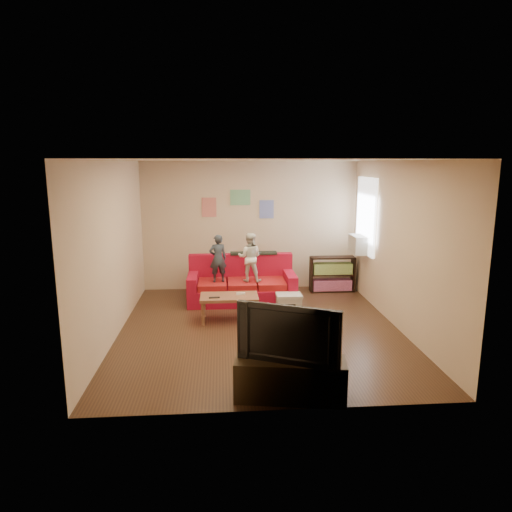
{
  "coord_description": "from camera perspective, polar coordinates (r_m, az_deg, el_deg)",
  "views": [
    {
      "loc": [
        -0.6,
        -7.02,
        2.66
      ],
      "look_at": [
        0.0,
        0.8,
        1.05
      ],
      "focal_mm": 32.0,
      "sensor_mm": 36.0,
      "label": 1
    }
  ],
  "objects": [
    {
      "name": "tv_stand",
      "position": [
        5.41,
        4.28,
        -15.09
      ],
      "size": [
        1.31,
        0.61,
        0.47
      ],
      "primitive_type": "cube",
      "rotation": [
        0.0,
        0.0,
        -0.16
      ],
      "color": "#322616",
      "rests_on": "ground"
    },
    {
      "name": "window",
      "position": [
        9.18,
        13.59,
        4.89
      ],
      "size": [
        0.04,
        1.08,
        1.48
      ],
      "primitive_type": "cube",
      "color": "white",
      "rests_on": "room_shell"
    },
    {
      "name": "television",
      "position": [
        5.18,
        4.38,
        -9.39
      ],
      "size": [
        1.14,
        0.62,
        0.68
      ],
      "primitive_type": "imported",
      "rotation": [
        0.0,
        0.0,
        -0.42
      ],
      "color": "black",
      "rests_on": "tv_stand"
    },
    {
      "name": "artwork_center",
      "position": [
        9.54,
        -1.98,
        7.33
      ],
      "size": [
        0.42,
        0.01,
        0.32
      ],
      "primitive_type": "cube",
      "color": "#72B27F",
      "rests_on": "room_shell"
    },
    {
      "name": "ac_unit",
      "position": [
        9.22,
        12.72,
        1.44
      ],
      "size": [
        0.28,
        0.55,
        0.35
      ],
      "primitive_type": "cube",
      "color": "#B7B2A3",
      "rests_on": "window"
    },
    {
      "name": "remote",
      "position": [
        7.68,
        -5.24,
        -5.18
      ],
      "size": [
        0.18,
        0.06,
        0.02
      ],
      "primitive_type": "cube",
      "rotation": [
        0.0,
        0.0,
        0.1
      ],
      "color": "black",
      "rests_on": "coffee_table"
    },
    {
      "name": "tissue",
      "position": [
        8.46,
        3.72,
        -6.37
      ],
      "size": [
        0.12,
        0.12,
        0.11
      ],
      "primitive_type": "sphere",
      "rotation": [
        0.0,
        0.0,
        -0.14
      ],
      "color": "silver",
      "rests_on": "ground"
    },
    {
      "name": "artwork_left",
      "position": [
        9.56,
        -5.89,
        6.07
      ],
      "size": [
        0.3,
        0.01,
        0.4
      ],
      "primitive_type": "cube",
      "color": "#D87266",
      "rests_on": "room_shell"
    },
    {
      "name": "child_b",
      "position": [
        8.63,
        -0.8,
        -0.16
      ],
      "size": [
        0.51,
        0.43,
        0.94
      ],
      "primitive_type": "imported",
      "rotation": [
        0.0,
        0.0,
        2.96
      ],
      "color": "silver",
      "rests_on": "sofa"
    },
    {
      "name": "bookshelf",
      "position": [
        9.7,
        9.48,
        -2.46
      ],
      "size": [
        0.92,
        0.28,
        0.74
      ],
      "color": "black",
      "rests_on": "ground"
    },
    {
      "name": "artwork_right",
      "position": [
        9.6,
        1.33,
        5.86
      ],
      "size": [
        0.3,
        0.01,
        0.38
      ],
      "primitive_type": "cube",
      "color": "#727FCC",
      "rests_on": "room_shell"
    },
    {
      "name": "file_box",
      "position": [
        8.38,
        4.12,
        -5.79
      ],
      "size": [
        0.46,
        0.35,
        0.32
      ],
      "color": "beige",
      "rests_on": "ground"
    },
    {
      "name": "sofa",
      "position": [
        8.93,
        -1.81,
        -3.71
      ],
      "size": [
        2.06,
        0.95,
        0.91
      ],
      "color": "#A80D28",
      "rests_on": "ground"
    },
    {
      "name": "game_controller",
      "position": [
        7.84,
        -1.92,
        -4.72
      ],
      "size": [
        0.15,
        0.05,
        0.03
      ],
      "primitive_type": "cube",
      "rotation": [
        0.0,
        0.0,
        0.03
      ],
      "color": "white",
      "rests_on": "coffee_table"
    },
    {
      "name": "coffee_table",
      "position": [
        7.81,
        -3.37,
        -5.41
      ],
      "size": [
        0.98,
        0.54,
        0.44
      ],
      "color": "brown",
      "rests_on": "ground"
    },
    {
      "name": "child_a",
      "position": [
        8.62,
        -4.78,
        -0.3
      ],
      "size": [
        0.37,
        0.28,
        0.91
      ],
      "primitive_type": "imported",
      "rotation": [
        0.0,
        0.0,
        3.35
      ],
      "color": "#2B323E",
      "rests_on": "sofa"
    },
    {
      "name": "room_shell",
      "position": [
        7.17,
        0.49,
        1.06
      ],
      "size": [
        4.52,
        5.02,
        2.72
      ],
      "color": "#452B1B",
      "rests_on": "ground"
    }
  ]
}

